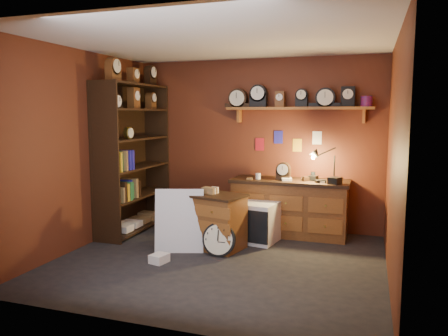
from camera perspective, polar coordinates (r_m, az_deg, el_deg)
floor at (r=5.62m, az=-0.67°, el=-12.00°), size 4.00×4.00×0.00m
room_shell at (r=5.40m, az=0.14°, el=5.84°), size 4.02×3.62×2.71m
shelving_unit at (r=6.98m, az=-12.02°, el=2.14°), size 0.47×1.60×2.58m
workbench at (r=6.72m, az=8.56°, el=-4.69°), size 1.76×0.66×1.36m
low_cabinet at (r=5.98m, az=-0.71°, el=-6.73°), size 0.78×0.70×0.84m
big_round_clock at (r=5.74m, az=-0.67°, el=-9.33°), size 0.44×0.15×0.44m
white_panel at (r=6.01m, az=-5.82°, el=-10.74°), size 0.67×0.37×0.86m
mini_fridge at (r=6.37m, az=4.35°, el=-7.03°), size 0.63×0.65×0.57m
floor_box_a at (r=6.08m, az=-5.86°, el=-9.67°), size 0.36×0.35×0.17m
floor_box_b at (r=5.59m, az=-8.46°, el=-11.60°), size 0.22×0.25×0.11m
floor_box_c at (r=6.22m, az=-3.48°, el=-9.14°), size 0.35×0.35×0.20m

